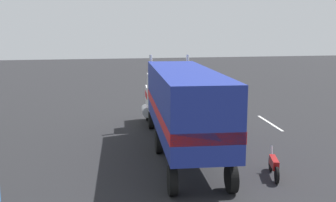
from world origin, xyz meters
The scene contains 6 objects.
ground_plane centered at (0.00, 0.00, 0.00)m, with size 120.00×120.00×0.00m, color #232326.
lane_stripe_near centered at (-2.21, -3.50, 0.01)m, with size 4.40×0.16×0.01m, color silver.
lane_stripe_mid centered at (-1.00, -6.53, 0.01)m, with size 4.40×0.16×0.01m, color silver.
semi_truck centered at (-5.79, 0.58, 2.52)m, with size 14.33×3.83×4.50m.
person_bystander centered at (-4.69, -2.36, 0.89)m, with size 0.34×0.46×1.63m.
motorcycle centered at (-10.05, -2.33, 0.48)m, with size 2.05×0.71×1.12m.
Camera 1 is at (-24.79, 5.19, 5.98)m, focal length 43.60 mm.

